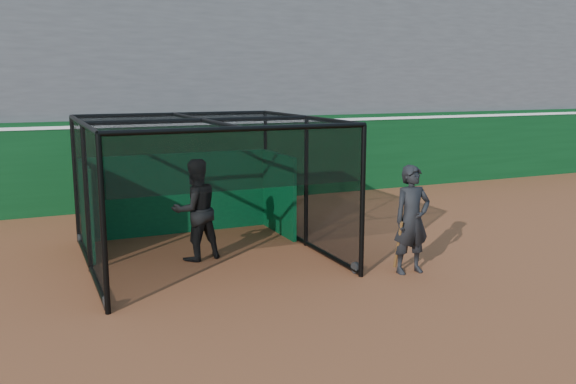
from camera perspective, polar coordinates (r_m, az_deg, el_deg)
name	(u,v)px	position (r m, az deg, el deg)	size (l,w,h in m)	color
ground	(300,297)	(10.36, 1.11, -9.75)	(120.00, 120.00, 0.00)	brown
outfield_wall	(176,161)	(17.94, -10.41, 2.91)	(50.00, 0.50, 2.50)	#093615
grandstand	(146,53)	(21.50, -13.11, 12.54)	(50.00, 7.85, 8.95)	#4C4C4F
batting_cage	(204,190)	(12.36, -7.84, 0.17)	(4.62, 4.81, 2.80)	black
batter	(195,210)	(12.31, -8.66, -1.66)	(0.99, 0.77, 2.05)	black
on_deck_player	(412,220)	(11.56, 11.50, -2.56)	(0.76, 0.51, 2.04)	black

